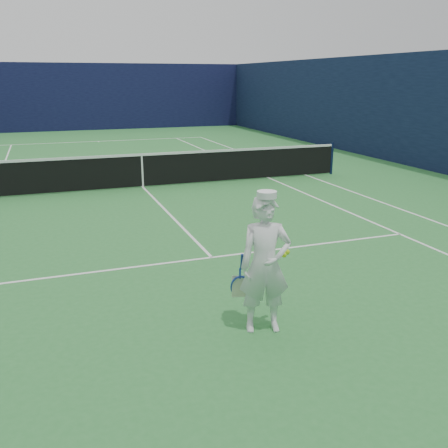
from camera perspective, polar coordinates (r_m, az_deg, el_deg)
name	(u,v)px	position (r m, az deg, el deg)	size (l,w,h in m)	color
ground	(143,187)	(14.99, -9.23, 4.15)	(80.00, 80.00, 0.00)	#2C7534
court_markings	(143,187)	(14.99, -9.23, 4.16)	(11.03, 23.83, 0.01)	white
windscreen_fence	(140,119)	(14.71, -9.59, 11.78)	(20.12, 36.12, 4.00)	#0E1134
tennis_net	(142,169)	(14.89, -9.33, 6.24)	(12.88, 0.09, 1.07)	#141E4C
tennis_player	(265,264)	(6.23, 4.70, -4.64)	(0.74, 0.62, 1.82)	white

